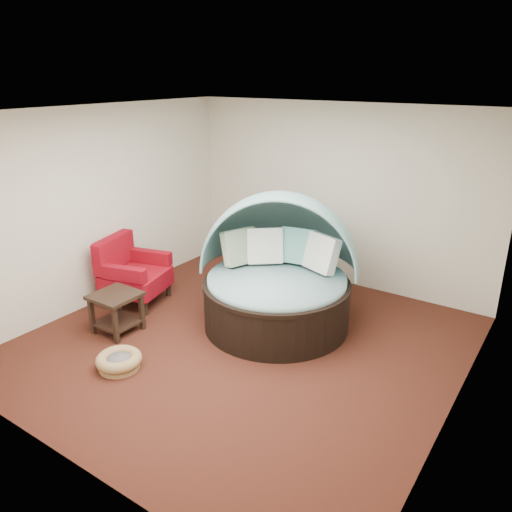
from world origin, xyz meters
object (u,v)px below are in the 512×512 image
Objects in this scene: pet_basket at (119,361)px; red_armchair at (132,273)px; canopy_daybed at (278,265)px; side_table at (116,307)px.

red_armchair is at bearing 131.92° from pet_basket.
canopy_daybed is 2.54× the size of red_armchair.
pet_basket is at bearing -40.67° from side_table.
side_table reaches higher than pet_basket.
side_table is at bearing 139.33° from pet_basket.
red_armchair reaches higher than side_table.
side_table is at bearing -70.00° from red_armchair.
canopy_daybed is at bearing 2.64° from red_armchair.
canopy_daybed is at bearing 65.97° from pet_basket.
red_armchair is at bearing 172.51° from canopy_daybed.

